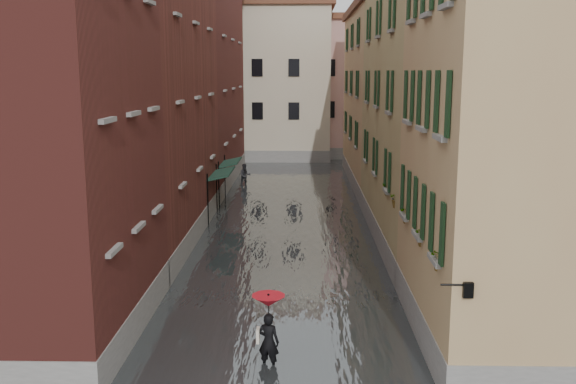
# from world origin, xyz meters

# --- Properties ---
(ground) EXTENTS (120.00, 120.00, 0.00)m
(ground) POSITION_xyz_m (0.00, 0.00, 0.00)
(ground) COLOR #4F4F51
(ground) RESTS_ON ground
(floodwater) EXTENTS (10.00, 60.00, 0.20)m
(floodwater) POSITION_xyz_m (0.00, 13.00, 0.10)
(floodwater) COLOR #4A4F52
(floodwater) RESTS_ON ground
(building_left_near) EXTENTS (6.00, 8.00, 13.00)m
(building_left_near) POSITION_xyz_m (-7.00, -2.00, 6.50)
(building_left_near) COLOR maroon
(building_left_near) RESTS_ON ground
(building_left_mid) EXTENTS (6.00, 14.00, 12.50)m
(building_left_mid) POSITION_xyz_m (-7.00, 9.00, 6.25)
(building_left_mid) COLOR maroon
(building_left_mid) RESTS_ON ground
(building_left_far) EXTENTS (6.00, 16.00, 14.00)m
(building_left_far) POSITION_xyz_m (-7.00, 24.00, 7.00)
(building_left_far) COLOR maroon
(building_left_far) RESTS_ON ground
(building_right_near) EXTENTS (6.00, 8.00, 11.50)m
(building_right_near) POSITION_xyz_m (7.00, -2.00, 5.75)
(building_right_near) COLOR tan
(building_right_near) RESTS_ON ground
(building_right_mid) EXTENTS (6.00, 14.00, 13.00)m
(building_right_mid) POSITION_xyz_m (7.00, 9.00, 6.50)
(building_right_mid) COLOR tan
(building_right_mid) RESTS_ON ground
(building_right_far) EXTENTS (6.00, 16.00, 11.50)m
(building_right_far) POSITION_xyz_m (7.00, 24.00, 5.75)
(building_right_far) COLOR tan
(building_right_far) RESTS_ON ground
(building_end_cream) EXTENTS (12.00, 9.00, 13.00)m
(building_end_cream) POSITION_xyz_m (-3.00, 38.00, 6.50)
(building_end_cream) COLOR beige
(building_end_cream) RESTS_ON ground
(building_end_pink) EXTENTS (10.00, 9.00, 12.00)m
(building_end_pink) POSITION_xyz_m (6.00, 40.00, 6.00)
(building_end_pink) COLOR #CF9D91
(building_end_pink) RESTS_ON ground
(awning_near) EXTENTS (1.09, 3.39, 2.80)m
(awning_near) POSITION_xyz_m (-3.48, 12.96, 2.48)
(awning_near) COLOR #163125
(awning_near) RESTS_ON ground
(awning_far) EXTENTS (1.09, 2.95, 2.80)m
(awning_far) POSITION_xyz_m (-3.49, 16.96, 2.47)
(awning_far) COLOR #163125
(awning_far) RESTS_ON ground
(wall_lantern) EXTENTS (0.71, 0.22, 0.35)m
(wall_lantern) POSITION_xyz_m (4.33, -6.00, 3.01)
(wall_lantern) COLOR black
(wall_lantern) RESTS_ON ground
(window_planters) EXTENTS (0.59, 10.49, 0.84)m
(window_planters) POSITION_xyz_m (4.12, 0.46, 3.51)
(window_planters) COLOR #9F5A34
(window_planters) RESTS_ON ground
(pedestrian_main) EXTENTS (0.88, 0.88, 2.06)m
(pedestrian_main) POSITION_xyz_m (-0.17, -3.89, 1.22)
(pedestrian_main) COLOR black
(pedestrian_main) RESTS_ON ground
(pedestrian_far) EXTENTS (0.91, 0.80, 1.58)m
(pedestrian_far) POSITION_xyz_m (-3.16, 23.07, 0.79)
(pedestrian_far) COLOR black
(pedestrian_far) RESTS_ON ground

